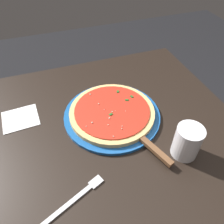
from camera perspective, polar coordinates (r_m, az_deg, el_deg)
name	(u,v)px	position (r m, az deg, el deg)	size (l,w,h in m)	color
ground_plane	(108,215)	(1.42, -0.92, -24.97)	(5.00, 5.00, 0.00)	black
restaurant_table	(107,154)	(0.87, -1.39, -10.71)	(0.90, 0.80, 0.78)	black
serving_plate	(112,115)	(0.77, 0.00, -0.75)	(0.33, 0.33, 0.01)	#195199
pizza	(112,112)	(0.76, 0.00, 0.06)	(0.29, 0.29, 0.02)	#DBB26B
pizza_server	(145,142)	(0.69, 8.51, -7.60)	(0.11, 0.22, 0.01)	silver
cup_tall_drink	(187,142)	(0.67, 18.73, -7.24)	(0.08, 0.08, 0.10)	silver
napkin_folded_right	(20,118)	(0.83, -22.47, -1.53)	(0.12, 0.11, 0.00)	white
fork	(77,197)	(0.61, -8.98, -20.85)	(0.18, 0.09, 0.00)	silver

